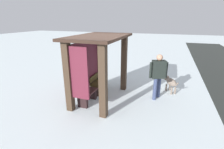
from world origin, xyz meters
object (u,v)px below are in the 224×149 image
object	(u,v)px
bus_shelter	(95,58)
person_walking	(158,73)
bench_center_inside	(98,85)
dog	(170,82)
bench_left_inside	(87,95)

from	to	relation	value
bus_shelter	person_walking	size ratio (longest dim) A/B	1.60
bench_center_inside	person_walking	distance (m)	2.44
bench_center_inside	person_walking	xyz separation A→B (m)	(0.22, -2.33, 0.70)
dog	bus_shelter	bearing A→B (deg)	121.29
bench_left_inside	dog	size ratio (longest dim) A/B	1.09
person_walking	dog	xyz separation A→B (m)	(0.81, -0.47, -0.59)
bench_center_inside	person_walking	bearing A→B (deg)	-84.68
bus_shelter	dog	distance (m)	3.31
person_walking	dog	bearing A→B (deg)	-30.31
bench_left_inside	bench_center_inside	size ratio (longest dim) A/B	1.00
person_walking	bench_left_inside	bearing A→B (deg)	117.53
bench_left_inside	person_walking	size ratio (longest dim) A/B	0.53
dog	bench_center_inside	bearing A→B (deg)	110.09
bench_center_inside	dog	bearing A→B (deg)	-69.91
person_walking	dog	size ratio (longest dim) A/B	2.08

